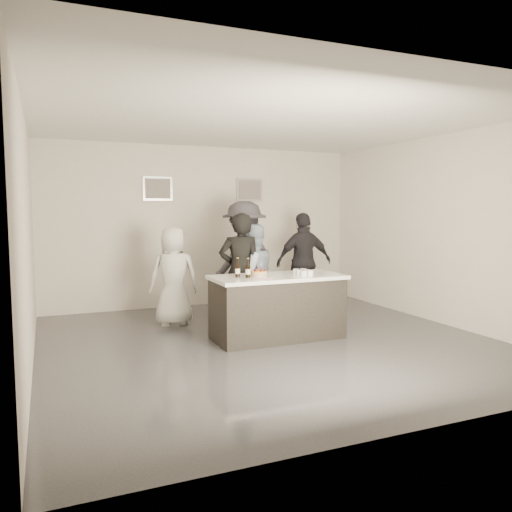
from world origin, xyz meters
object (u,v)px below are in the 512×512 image
Objects in this scene: cake at (259,274)px; beer_bottle_b at (248,268)px; person_main_black at (240,271)px; person_guest_back at (244,259)px; person_guest_right at (304,262)px; beer_bottle_a at (238,268)px; person_guest_left at (173,276)px; bar_counter at (277,307)px; person_main_blue at (253,275)px.

beer_bottle_b is at bearing -162.18° from cake.
beer_bottle_b is at bearing 90.00° from person_main_black.
beer_bottle_b is at bearing 44.86° from person_guest_back.
person_guest_back is (-1.16, -0.03, 0.10)m from person_guest_right.
beer_bottle_a is 0.15m from beer_bottle_b.
beer_bottle_a and beer_bottle_b have the same top height.
person_guest_left is 0.88× the size of person_guest_right.
bar_counter is 1.17× the size of person_main_blue.
person_guest_back is at bearing 75.78° from cake.
beer_bottle_b is 0.13× the size of person_guest_back.
cake reaches higher than bar_counter.
beer_bottle_a is 1.48m from person_guest_left.
person_guest_right is (2.41, 0.16, 0.10)m from person_guest_left.
person_guest_left reaches higher than cake.
person_guest_back is at bearing -111.68° from person_main_blue.
person_guest_right is (1.27, 0.67, 0.09)m from person_main_blue.
person_guest_back is (1.25, 0.13, 0.20)m from person_guest_left.
person_main_blue is 0.90× the size of person_guest_right.
person_guest_right is at bearing 39.24° from beer_bottle_a.
person_guest_back is at bearing 65.13° from beer_bottle_a.
bar_counter is at bearing 54.90° from person_guest_right.
bar_counter is at bearing 61.11° from person_guest_back.
person_guest_left is at bearing -19.16° from person_guest_back.
cake is 1.65m from person_guest_left.
person_guest_right is (1.54, 0.83, -0.00)m from person_main_black.
person_guest_left is (-1.16, 1.38, 0.33)m from bar_counter.
beer_bottle_b is at bearing 46.92° from person_guest_right.
beer_bottle_a is 0.15× the size of person_guest_right.
beer_bottle_b is (-0.48, -0.07, 0.58)m from bar_counter.
beer_bottle_a is 1.63m from person_guest_back.
cake is at bearing 103.55° from person_main_black.
person_main_black reaches higher than person_guest_left.
person_guest_back is at bearing 86.32° from bar_counter.
person_guest_left is at bearing 129.89° from bar_counter.
person_guest_left is at bearing -24.08° from person_main_black.
bar_counter is at bearing 1.08° from cake.
cake is at bearing 17.82° from beer_bottle_b.
person_main_blue is at bearing 31.65° from person_guest_right.
beer_bottle_b is at bearing -172.12° from bar_counter.
person_guest_back is at bearing -102.23° from person_main_black.
person_guest_back reaches higher than beer_bottle_a.
person_guest_left is (-0.87, 0.67, -0.11)m from person_main_black.
person_main_blue is at bearing 165.19° from person_guest_left.
cake is (-0.29, -0.01, 0.49)m from bar_counter.
bar_counter is 8.15× the size of cake.
bar_counter is 0.75m from beer_bottle_b.
person_main_blue reaches higher than bar_counter.
beer_bottle_a is 2.38m from person_guest_right.
beer_bottle_b is 0.15× the size of person_main_black.
person_guest_back is at bearing 70.07° from beer_bottle_b.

